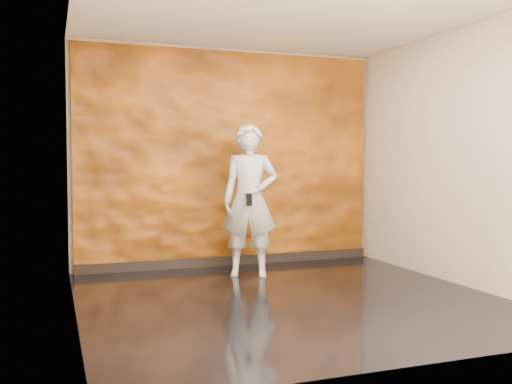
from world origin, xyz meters
name	(u,v)px	position (x,y,z in m)	size (l,w,h in m)	color
room	(290,156)	(0.00, 0.00, 1.40)	(4.02, 4.02, 2.81)	black
feature_wall	(230,159)	(0.00, 1.96, 1.38)	(3.90, 0.06, 2.75)	orange
baseboard	(231,260)	(0.00, 1.92, 0.06)	(3.90, 0.04, 0.12)	black
man	(250,200)	(0.00, 1.19, 0.89)	(0.65, 0.43, 1.78)	#969AA5
phone	(249,200)	(-0.09, 0.95, 0.91)	(0.08, 0.02, 0.14)	black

